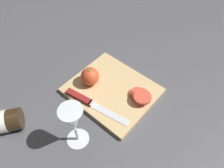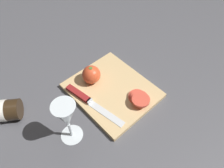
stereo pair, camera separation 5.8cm
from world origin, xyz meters
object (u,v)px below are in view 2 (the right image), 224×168
object	(u,v)px
knife	(84,97)
tomato_slice_stack_near	(139,98)
wine_glass	(66,117)
whole_tomato	(91,75)

from	to	relation	value
knife	tomato_slice_stack_near	world-z (taller)	tomato_slice_stack_near
wine_glass	tomato_slice_stack_near	xyz separation A→B (m)	(-0.06, -0.26, -0.08)
wine_glass	whole_tomato	distance (m)	0.24
wine_glass	whole_tomato	world-z (taller)	wine_glass
wine_glass	tomato_slice_stack_near	bearing A→B (deg)	-103.54
wine_glass	whole_tomato	size ratio (longest dim) A/B	2.46
whole_tomato	tomato_slice_stack_near	bearing A→B (deg)	-160.67
wine_glass	tomato_slice_stack_near	world-z (taller)	wine_glass
whole_tomato	knife	world-z (taller)	whole_tomato
whole_tomato	knife	bearing A→B (deg)	120.65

